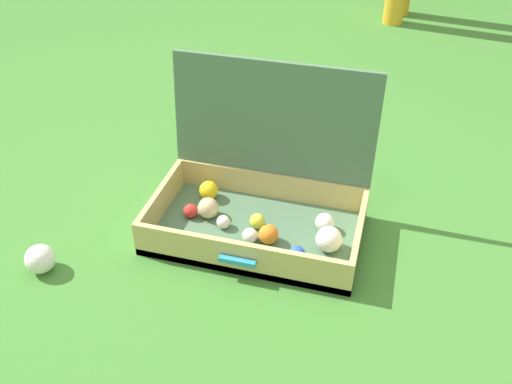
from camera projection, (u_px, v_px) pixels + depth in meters
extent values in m
plane|color=#3D7A2D|center=(242.00, 218.00, 1.89)|extent=(16.00, 16.00, 0.00)
cube|color=#4C7051|center=(256.00, 232.00, 1.82)|extent=(0.67, 0.38, 0.03)
cube|color=tan|center=(161.00, 203.00, 1.86)|extent=(0.02, 0.38, 0.12)
cube|color=tan|center=(358.00, 238.00, 1.72)|extent=(0.02, 0.38, 0.12)
cube|color=tan|center=(239.00, 258.00, 1.65)|extent=(0.63, 0.02, 0.12)
cube|color=tan|center=(270.00, 188.00, 1.93)|extent=(0.63, 0.02, 0.12)
cube|color=#4C7051|center=(273.00, 119.00, 1.81)|extent=(0.67, 0.06, 0.38)
cube|color=teal|center=(237.00, 261.00, 1.63)|extent=(0.11, 0.02, 0.02)
sphere|color=white|center=(325.00, 222.00, 1.79)|extent=(0.06, 0.06, 0.06)
sphere|color=orange|center=(269.00, 234.00, 1.74)|extent=(0.06, 0.06, 0.06)
sphere|color=#D1B784|center=(208.00, 208.00, 1.84)|extent=(0.07, 0.07, 0.07)
sphere|color=white|center=(250.00, 236.00, 1.75)|extent=(0.05, 0.05, 0.05)
sphere|color=blue|center=(297.00, 254.00, 1.68)|extent=(0.05, 0.05, 0.05)
sphere|color=#CCDB38|center=(257.00, 221.00, 1.81)|extent=(0.05, 0.05, 0.05)
sphere|color=red|center=(190.00, 211.00, 1.85)|extent=(0.05, 0.05, 0.05)
sphere|color=white|center=(329.00, 239.00, 1.71)|extent=(0.08, 0.08, 0.08)
sphere|color=yellow|center=(209.00, 190.00, 1.93)|extent=(0.07, 0.07, 0.07)
sphere|color=white|center=(223.00, 222.00, 1.81)|extent=(0.04, 0.04, 0.04)
sphere|color=white|center=(40.00, 259.00, 1.67)|extent=(0.09, 0.09, 0.09)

